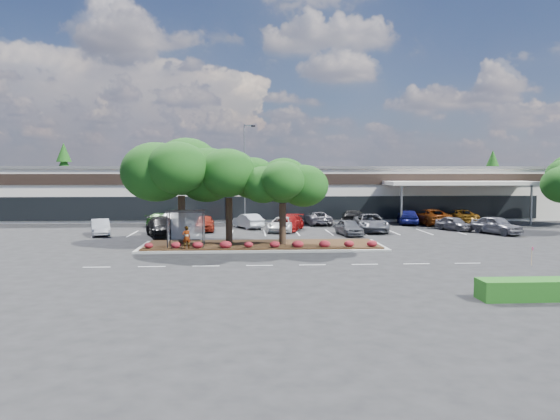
{
  "coord_description": "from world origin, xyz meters",
  "views": [
    {
      "loc": [
        -3.18,
        -36.43,
        5.61
      ],
      "look_at": [
        -0.52,
        6.52,
        2.6
      ],
      "focal_mm": 35.0,
      "sensor_mm": 36.0,
      "label": 1
    }
  ],
  "objects": [
    {
      "name": "car_6",
      "position": [
        8.46,
        13.95,
        0.83
      ],
      "size": [
        3.05,
        6.11,
        1.66
      ],
      "primitive_type": "imported",
      "rotation": [
        0.0,
        0.0,
        -0.05
      ],
      "color": "#56585E",
      "rests_on": "ground"
    },
    {
      "name": "car_7",
      "position": [
        16.72,
        14.43,
        0.68
      ],
      "size": [
        3.1,
        4.28,
        1.35
      ],
      "primitive_type": "imported",
      "rotation": [
        0.0,
        0.0,
        0.42
      ],
      "color": "#55535B",
      "rests_on": "ground"
    },
    {
      "name": "car_0",
      "position": [
        -16.11,
        12.56,
        0.71
      ],
      "size": [
        2.7,
        4.58,
        1.43
      ],
      "primitive_type": "imported",
      "rotation": [
        0.0,
        0.0,
        0.29
      ],
      "color": "#A7AAB3",
      "rests_on": "ground"
    },
    {
      "name": "ground",
      "position": [
        0.0,
        0.0,
        0.0
      ],
      "size": [
        160.0,
        160.0,
        0.0
      ],
      "primitive_type": "plane",
      "color": "black",
      "rests_on": "ground"
    },
    {
      "name": "light_pole",
      "position": [
        -3.25,
        22.44,
        4.78
      ],
      "size": [
        1.43,
        0.62,
        10.72
      ],
      "rotation": [
        0.0,
        0.0,
        0.19
      ],
      "color": "gray",
      "rests_on": "ground"
    },
    {
      "name": "bus_shelter",
      "position": [
        -7.5,
        2.95,
        2.31
      ],
      "size": [
        2.75,
        1.55,
        2.59
      ],
      "color": "black",
      "rests_on": "landscape_island"
    },
    {
      "name": "car_13",
      "position": [
        4.37,
        20.97,
        0.7
      ],
      "size": [
        2.71,
        5.23,
        1.41
      ],
      "primitive_type": "imported",
      "rotation": [
        0.0,
        0.0,
        3.22
      ],
      "color": "slate",
      "rests_on": "ground"
    },
    {
      "name": "person_waiting",
      "position": [
        -7.36,
        1.7,
        1.05
      ],
      "size": [
        0.67,
        0.55,
        1.59
      ],
      "primitive_type": "imported",
      "rotation": [
        0.0,
        0.0,
        3.47
      ],
      "color": "#594C47",
      "rests_on": "landscape_island"
    },
    {
      "name": "shrub_row",
      "position": [
        -2.0,
        1.9,
        0.51
      ],
      "size": [
        17.0,
        0.8,
        0.5
      ],
      "primitive_type": null,
      "color": "maroon",
      "rests_on": "landscape_island"
    },
    {
      "name": "survey_stake",
      "position": [
        13.95,
        -4.96,
        0.71
      ],
      "size": [
        0.08,
        0.14,
        1.1
      ],
      "color": "tan",
      "rests_on": "ground"
    },
    {
      "name": "car_9",
      "position": [
        -11.93,
        20.13,
        0.71
      ],
      "size": [
        2.84,
        5.14,
        1.41
      ],
      "primitive_type": "imported",
      "rotation": [
        0.0,
        0.0,
        2.96
      ],
      "color": "#23541B",
      "rests_on": "ground"
    },
    {
      "name": "car_11",
      "position": [
        -3.02,
        17.66,
        0.73
      ],
      "size": [
        3.25,
        4.65,
        1.45
      ],
      "primitive_type": "imported",
      "rotation": [
        0.0,
        0.0,
        3.57
      ],
      "color": "silver",
      "rests_on": "ground"
    },
    {
      "name": "island_tree_west",
      "position": [
        -8.0,
        4.5,
        4.21
      ],
      "size": [
        7.2,
        7.2,
        7.89
      ],
      "primitive_type": null,
      "color": "#0C380E",
      "rests_on": "landscape_island"
    },
    {
      "name": "car_16",
      "position": [
        16.24,
        20.26,
        0.83
      ],
      "size": [
        3.6,
        6.34,
        1.67
      ],
      "primitive_type": "imported",
      "rotation": [
        0.0,
        0.0,
        3.29
      ],
      "color": "#6E2E0C",
      "rests_on": "ground"
    },
    {
      "name": "car_4",
      "position": [
        0.99,
        15.54,
        0.74
      ],
      "size": [
        3.47,
        5.45,
        1.47
      ],
      "primitive_type": "imported",
      "rotation": [
        0.0,
        0.0,
        -0.3
      ],
      "color": "maroon",
      "rests_on": "ground"
    },
    {
      "name": "car_15",
      "position": [
        14.09,
        20.74,
        0.84
      ],
      "size": [
        2.93,
        5.25,
        1.69
      ],
      "primitive_type": "imported",
      "rotation": [
        0.0,
        0.0,
        2.94
      ],
      "color": "navy",
      "rests_on": "ground"
    },
    {
      "name": "retail_store",
      "position": [
        0.06,
        33.91,
        3.15
      ],
      "size": [
        80.4,
        25.2,
        6.25
      ],
      "color": "silver",
      "rests_on": "ground"
    },
    {
      "name": "car_2",
      "position": [
        -7.14,
        15.37,
        0.76
      ],
      "size": [
        1.95,
        4.52,
        1.52
      ],
      "primitive_type": "imported",
      "rotation": [
        0.0,
        0.0,
        0.04
      ],
      "color": "maroon",
      "rests_on": "ground"
    },
    {
      "name": "car_8",
      "position": [
        19.36,
        11.22,
        0.82
      ],
      "size": [
        3.73,
        5.2,
        1.64
      ],
      "primitive_type": "imported",
      "rotation": [
        0.0,
        0.0,
        0.42
      ],
      "color": "slate",
      "rests_on": "ground"
    },
    {
      "name": "car_10",
      "position": [
        -10.47,
        17.91,
        0.82
      ],
      "size": [
        2.38,
        5.68,
        1.64
      ],
      "primitive_type": "imported",
      "rotation": [
        0.0,
        0.0,
        3.16
      ],
      "color": "white",
      "rests_on": "ground"
    },
    {
      "name": "island_tree_mid",
      "position": [
        -4.5,
        5.2,
        3.92
      ],
      "size": [
        6.6,
        6.6,
        7.32
      ],
      "primitive_type": null,
      "color": "#0C380E",
      "rests_on": "landscape_island"
    },
    {
      "name": "car_1",
      "position": [
        -10.51,
        11.28,
        0.81
      ],
      "size": [
        3.86,
        6.0,
        1.62
      ],
      "primitive_type": "imported",
      "rotation": [
        0.0,
        0.0,
        0.31
      ],
      "color": "black",
      "rests_on": "ground"
    },
    {
      "name": "car_14",
      "position": [
        7.83,
        19.03,
        0.85
      ],
      "size": [
        3.56,
        6.24,
        1.7
      ],
      "primitive_type": "imported",
      "rotation": [
        0.0,
        0.0,
        2.93
      ],
      "color": "black",
      "rests_on": "ground"
    },
    {
      "name": "conifer_north_east",
      "position": [
        34.0,
        44.0,
        4.5
      ],
      "size": [
        3.96,
        3.96,
        9.0
      ],
      "primitive_type": "cone",
      "color": "#0C380E",
      "rests_on": "ground"
    },
    {
      "name": "lane_markings",
      "position": [
        -0.14,
        10.42,
        0.01
      ],
      "size": [
        33.12,
        20.06,
        0.01
      ],
      "color": "silver",
      "rests_on": "ground"
    },
    {
      "name": "car_5",
      "position": [
        5.89,
        11.1,
        0.71
      ],
      "size": [
        2.2,
        4.36,
        1.42
      ],
      "primitive_type": "imported",
      "rotation": [
        0.0,
        0.0,
        0.13
      ],
      "color": "#56575D",
      "rests_on": "ground"
    },
    {
      "name": "island_tree_east",
      "position": [
        -0.5,
        3.7,
        3.51
      ],
      "size": [
        5.8,
        5.8,
        6.5
      ],
      "primitive_type": null,
      "color": "#0C380E",
      "rests_on": "landscape_island"
    },
    {
      "name": "car_17",
      "position": [
        19.86,
        21.21,
        0.79
      ],
      "size": [
        2.7,
        5.72,
        1.58
      ],
      "primitive_type": "imported",
      "rotation": [
        0.0,
        0.0,
        3.16
      ],
      "color": "#633D0D",
      "rests_on": "ground"
    },
    {
      "name": "landscape_island",
      "position": [
        -2.0,
        4.0,
        0.12
      ],
      "size": [
        18.0,
        6.0,
        0.26
      ],
      "color": "gray",
      "rests_on": "ground"
    },
    {
      "name": "conifer_north_west",
      "position": [
        -30.0,
        46.0,
        5.0
      ],
      "size": [
        4.4,
        4.4,
        10.0
      ],
      "primitive_type": "cone",
      "color": "#0C380E",
      "rests_on": "ground"
    },
    {
      "name": "hedge_south_east",
      "position": [
        10.0,
        -13.5,
        0.45
      ],
      "size": [
        6.0,
        1.3,
        0.9
      ],
      "primitive_type": "cube",
      "color": "#1D4413",
      "rests_on": "ground"
    },
    {
      "name": "car_3",
      "position": [
        0.15,
        14.42,
        0.68
      ],
      "size": [
        3.32,
        5.3,
        1.36
      ],
      "primitive_type": "imported",
      "rotation": [
        0.0,
        0.0,
        -0.23
      ],
      "color": "silver",
      "rests_on": "ground"
    }
  ]
}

